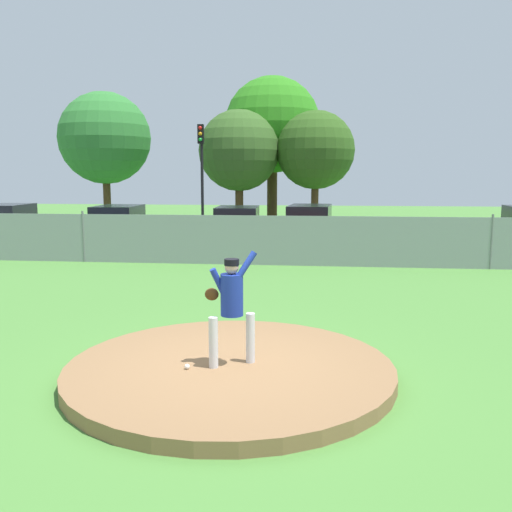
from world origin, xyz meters
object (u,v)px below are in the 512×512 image
parked_car_white (8,225)px  traffic_cone_orange (459,241)px  traffic_light_near (202,161)px  baseball (187,367)px  parked_car_burgundy (237,228)px  parked_car_navy (119,227)px  parked_car_red (310,227)px  pitcher_youth (231,301)px

parked_car_white → traffic_cone_orange: bearing=2.4°
traffic_cone_orange → traffic_light_near: bearing=163.1°
baseball → traffic_cone_orange: 17.30m
baseball → parked_car_burgundy: (-1.41, 14.52, 0.56)m
parked_car_navy → traffic_light_near: size_ratio=0.87×
baseball → traffic_cone_orange: traffic_cone_orange is taller
baseball → traffic_light_near: size_ratio=0.01×
parked_car_navy → baseball: bearing=-66.2°
parked_car_red → parked_car_burgundy: parked_car_red is taller
parked_car_navy → parked_car_burgundy: parked_car_navy is taller
baseball → traffic_cone_orange: size_ratio=0.13×
parked_car_red → baseball: bearing=-95.6°
parked_car_red → parked_car_navy: bearing=-175.9°
parked_car_white → traffic_light_near: bearing=29.2°
pitcher_youth → parked_car_navy: size_ratio=0.36×
parked_car_burgundy → traffic_light_near: (-2.40, 4.50, 2.80)m
pitcher_youth → parked_car_red: (0.88, 14.68, -0.32)m
pitcher_youth → traffic_cone_orange: 16.85m
parked_car_red → parked_car_burgundy: (-2.89, -0.42, -0.03)m
parked_car_navy → traffic_cone_orange: size_ratio=8.38×
parked_car_red → pitcher_youth: bearing=-93.4°
parked_car_white → traffic_cone_orange: (18.88, 0.80, -0.54)m
parked_car_red → traffic_light_near: traffic_light_near is taller
parked_car_burgundy → traffic_light_near: 5.81m
parked_car_burgundy → traffic_light_near: bearing=118.0°
pitcher_youth → parked_car_burgundy: 14.41m
parked_car_navy → parked_car_burgundy: bearing=1.7°
traffic_light_near → parked_car_white: bearing=-150.8°
traffic_light_near → parked_car_navy: bearing=-118.4°
parked_car_navy → parked_car_white: (-5.06, 0.42, -0.01)m
pitcher_youth → traffic_light_near: 19.43m
parked_car_burgundy → baseball: bearing=-84.4°
parked_car_navy → parked_car_burgundy: (4.91, 0.15, -0.01)m
traffic_cone_orange → baseball: bearing=-115.7°
parked_car_burgundy → parked_car_navy: bearing=-178.3°
parked_car_white → baseball: bearing=-52.4°
parked_car_red → parked_car_burgundy: size_ratio=1.12×
pitcher_youth → parked_car_burgundy: size_ratio=0.39×
parked_car_burgundy → traffic_cone_orange: (8.91, 1.07, -0.53)m
parked_car_red → traffic_cone_orange: (6.02, 0.65, -0.56)m
traffic_cone_orange → traffic_light_near: (-11.31, 3.43, 3.33)m
traffic_cone_orange → parked_car_white: bearing=-177.6°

